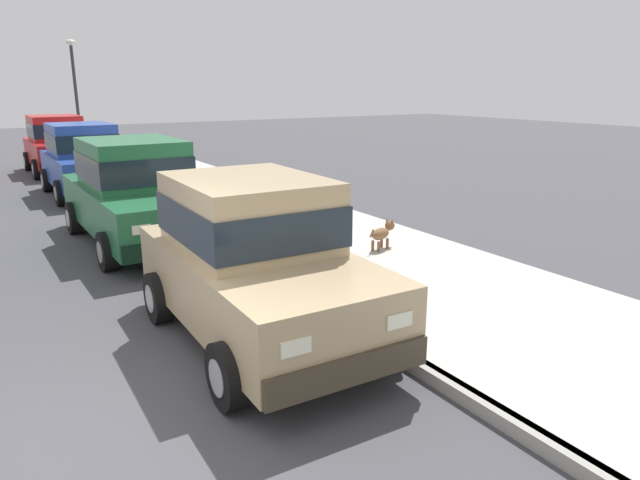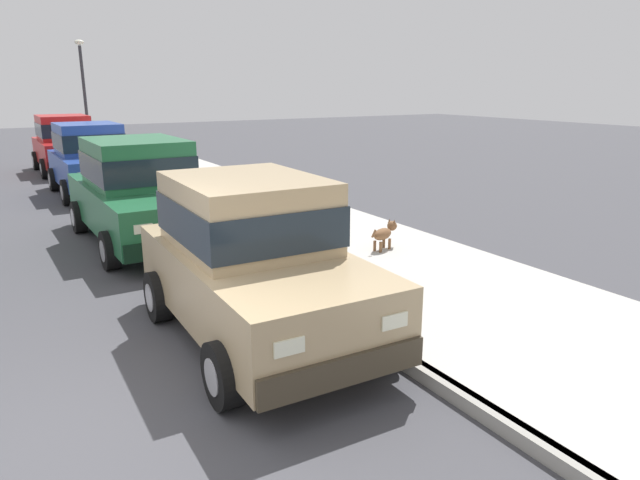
% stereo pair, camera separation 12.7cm
% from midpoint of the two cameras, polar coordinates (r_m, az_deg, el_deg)
% --- Properties ---
extents(ground_plane, '(80.00, 80.00, 0.00)m').
position_cam_midpoint_polar(ground_plane, '(5.37, -22.60, -18.48)').
color(ground_plane, '#424247').
extents(curb, '(0.16, 64.00, 0.14)m').
position_cam_midpoint_polar(curb, '(6.42, 7.23, -10.79)').
color(curb, gray).
rests_on(curb, ground).
extents(sidewalk, '(3.60, 64.00, 0.14)m').
position_cam_midpoint_polar(sidewalk, '(7.58, 18.14, -7.27)').
color(sidewalk, '#B7B5AD').
rests_on(sidewalk, ground).
extents(car_tan_hatchback, '(2.01, 3.83, 1.88)m').
position_cam_midpoint_polar(car_tan_hatchback, '(6.53, -6.11, -1.75)').
color(car_tan_hatchback, tan).
rests_on(car_tan_hatchback, ground).
extents(car_green_sedan, '(2.09, 4.63, 1.92)m').
position_cam_midpoint_polar(car_green_sedan, '(11.10, -17.29, 4.77)').
color(car_green_sedan, '#23663D').
rests_on(car_green_sedan, ground).
extents(car_blue_hatchback, '(2.00, 3.82, 1.88)m').
position_cam_midpoint_polar(car_blue_hatchback, '(16.59, -21.71, 7.63)').
color(car_blue_hatchback, '#28479E').
rests_on(car_blue_hatchback, ground).
extents(car_red_hatchback, '(2.00, 3.82, 1.88)m').
position_cam_midpoint_polar(car_red_hatchback, '(21.25, -23.93, 8.87)').
color(car_red_hatchback, red).
rests_on(car_red_hatchback, ground).
extents(dog_brown, '(0.73, 0.35, 0.49)m').
position_cam_midpoint_polar(dog_brown, '(9.81, 6.85, 0.71)').
color(dog_brown, brown).
rests_on(dog_brown, sidewalk).
extents(street_lamp, '(0.36, 0.36, 4.42)m').
position_cam_midpoint_polar(street_lamp, '(25.19, -22.43, 14.25)').
color(street_lamp, '#2D2D33').
rests_on(street_lamp, sidewalk).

